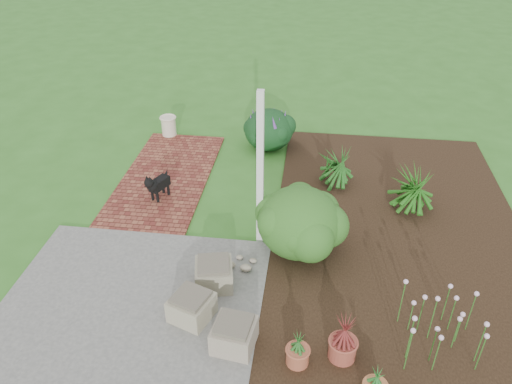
# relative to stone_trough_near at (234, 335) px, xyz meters

# --- Properties ---
(ground) EXTENTS (80.00, 80.00, 0.00)m
(ground) POSITION_rel_stone_trough_near_xyz_m (-0.25, 2.04, -0.20)
(ground) COLOR #306A21
(ground) RESTS_ON ground
(concrete_patio) EXTENTS (3.50, 3.50, 0.04)m
(concrete_patio) POSITION_rel_stone_trough_near_xyz_m (-1.50, 0.29, -0.18)
(concrete_patio) COLOR #5A5A58
(concrete_patio) RESTS_ON ground
(brick_path) EXTENTS (1.60, 3.50, 0.04)m
(brick_path) POSITION_rel_stone_trough_near_xyz_m (-1.95, 3.79, -0.18)
(brick_path) COLOR maroon
(brick_path) RESTS_ON ground
(garden_bed) EXTENTS (4.00, 7.00, 0.03)m
(garden_bed) POSITION_rel_stone_trough_near_xyz_m (2.25, 2.54, -0.19)
(garden_bed) COLOR black
(garden_bed) RESTS_ON ground
(veranda_post) EXTENTS (0.10, 0.10, 2.50)m
(veranda_post) POSITION_rel_stone_trough_near_xyz_m (0.05, 2.14, 1.05)
(veranda_post) COLOR white
(veranda_post) RESTS_ON ground
(stone_trough_near) EXTENTS (0.55, 0.55, 0.33)m
(stone_trough_near) POSITION_rel_stone_trough_near_xyz_m (0.00, 0.00, 0.00)
(stone_trough_near) COLOR #736E57
(stone_trough_near) RESTS_ON concrete_patio
(stone_trough_mid) EXTENTS (0.61, 0.61, 0.34)m
(stone_trough_mid) POSITION_rel_stone_trough_near_xyz_m (-0.45, 1.01, 0.01)
(stone_trough_mid) COLOR #726D57
(stone_trough_mid) RESTS_ON concrete_patio
(stone_trough_far) EXTENTS (0.63, 0.63, 0.32)m
(stone_trough_far) POSITION_rel_stone_trough_near_xyz_m (-0.62, 0.38, -0.00)
(stone_trough_far) COLOR gray
(stone_trough_far) RESTS_ON concrete_patio
(black_dog) EXTENTS (0.35, 0.56, 0.51)m
(black_dog) POSITION_rel_stone_trough_near_xyz_m (-1.86, 3.02, 0.14)
(black_dog) COLOR black
(black_dog) RESTS_ON brick_path
(cream_ceramic_urn) EXTENTS (0.39, 0.39, 0.41)m
(cream_ceramic_urn) POSITION_rel_stone_trough_near_xyz_m (-2.37, 5.52, 0.04)
(cream_ceramic_urn) COLOR beige
(cream_ceramic_urn) RESTS_ON brick_path
(evergreen_shrub) EXTENTS (1.34, 1.34, 1.06)m
(evergreen_shrub) POSITION_rel_stone_trough_near_xyz_m (0.66, 1.96, 0.36)
(evergreen_shrub) COLOR #104016
(evergreen_shrub) RESTS_ON garden_bed
(agapanthus_clump_back) EXTENTS (1.23, 1.23, 0.90)m
(agapanthus_clump_back) POSITION_rel_stone_trough_near_xyz_m (2.49, 3.30, 0.28)
(agapanthus_clump_back) COLOR #0B390A
(agapanthus_clump_back) RESTS_ON garden_bed
(agapanthus_clump_front) EXTENTS (1.09, 1.09, 0.83)m
(agapanthus_clump_front) POSITION_rel_stone_trough_near_xyz_m (1.23, 3.95, 0.24)
(agapanthus_clump_front) COLOR #0C3E10
(agapanthus_clump_front) RESTS_ON garden_bed
(pink_flower_patch) EXTENTS (1.24, 1.24, 0.71)m
(pink_flower_patch) POSITION_rel_stone_trough_near_xyz_m (2.45, 0.27, 0.18)
(pink_flower_patch) COLOR #113D0F
(pink_flower_patch) RESTS_ON garden_bed
(terracotta_pot_bronze) EXTENTS (0.36, 0.36, 0.27)m
(terracotta_pot_bronze) POSITION_rel_stone_trough_near_xyz_m (1.30, -0.00, -0.04)
(terracotta_pot_bronze) COLOR brown
(terracotta_pot_bronze) RESTS_ON garden_bed
(terracotta_pot_small_right) EXTENTS (0.35, 0.35, 0.23)m
(terracotta_pot_small_right) POSITION_rel_stone_trough_near_xyz_m (0.78, -0.16, -0.06)
(terracotta_pot_small_right) COLOR #9D4F35
(terracotta_pot_small_right) RESTS_ON garden_bed
(purple_flowering_bush) EXTENTS (1.34, 1.34, 0.86)m
(purple_flowering_bush) POSITION_rel_stone_trough_near_xyz_m (-0.15, 5.28, 0.23)
(purple_flowering_bush) COLOR black
(purple_flowering_bush) RESTS_ON ground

